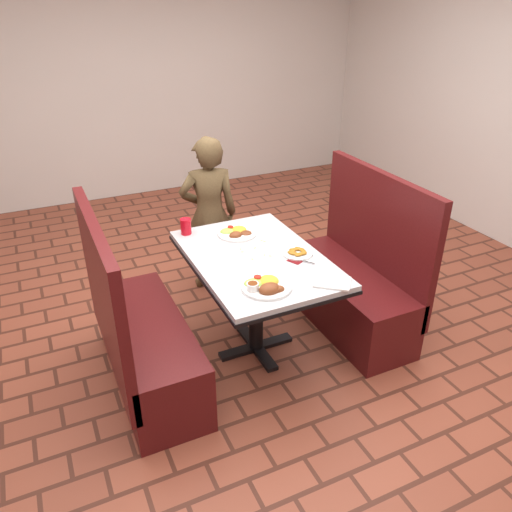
# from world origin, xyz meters

# --- Properties ---
(room) EXTENTS (7.00, 7.04, 2.82)m
(room) POSITION_xyz_m (0.00, 0.00, 1.91)
(room) COLOR brown
(room) RESTS_ON ground
(dining_table) EXTENTS (0.81, 1.21, 0.75)m
(dining_table) POSITION_xyz_m (0.00, 0.00, 0.65)
(dining_table) COLOR silver
(dining_table) RESTS_ON ground
(booth_bench_left) EXTENTS (0.47, 1.20, 1.17)m
(booth_bench_left) POSITION_xyz_m (-0.80, 0.00, 0.33)
(booth_bench_left) COLOR #511213
(booth_bench_left) RESTS_ON ground
(booth_bench_right) EXTENTS (0.47, 1.20, 1.17)m
(booth_bench_right) POSITION_xyz_m (0.80, 0.00, 0.33)
(booth_bench_right) COLOR #511213
(booth_bench_right) RESTS_ON ground
(diner_person) EXTENTS (0.53, 0.40, 1.30)m
(diner_person) POSITION_xyz_m (0.04, 1.00, 0.65)
(diner_person) COLOR brown
(diner_person) RESTS_ON ground
(near_dinner_plate) EXTENTS (0.29, 0.29, 0.09)m
(near_dinner_plate) POSITION_xyz_m (-0.12, -0.39, 0.78)
(near_dinner_plate) COLOR white
(near_dinner_plate) RESTS_ON dining_table
(far_dinner_plate) EXTENTS (0.27, 0.27, 0.07)m
(far_dinner_plate) POSITION_xyz_m (0.02, 0.36, 0.77)
(far_dinner_plate) COLOR white
(far_dinner_plate) RESTS_ON dining_table
(plantain_plate) EXTENTS (0.20, 0.20, 0.03)m
(plantain_plate) POSITION_xyz_m (0.25, -0.09, 0.76)
(plantain_plate) COLOR white
(plantain_plate) RESTS_ON dining_table
(maroon_napkin) EXTENTS (0.12, 0.12, 0.00)m
(maroon_napkin) POSITION_xyz_m (0.21, -0.16, 0.75)
(maroon_napkin) COLOR #5D0D11
(maroon_napkin) RESTS_ON dining_table
(spoon_utensil) EXTENTS (0.09, 0.12, 0.00)m
(spoon_utensil) POSITION_xyz_m (0.24, -0.20, 0.76)
(spoon_utensil) COLOR silver
(spoon_utensil) RESTS_ON dining_table
(red_tumbler) EXTENTS (0.08, 0.08, 0.11)m
(red_tumbler) POSITION_xyz_m (-0.30, 0.52, 0.81)
(red_tumbler) COLOR red
(red_tumbler) RESTS_ON dining_table
(paper_napkin) EXTENTS (0.26, 0.26, 0.01)m
(paper_napkin) POSITION_xyz_m (0.26, -0.50, 0.76)
(paper_napkin) COLOR white
(paper_napkin) RESTS_ON dining_table
(knife_utensil) EXTENTS (0.08, 0.18, 0.00)m
(knife_utensil) POSITION_xyz_m (-0.04, -0.36, 0.76)
(knife_utensil) COLOR silver
(knife_utensil) RESTS_ON dining_table
(fork_utensil) EXTENTS (0.05, 0.14, 0.00)m
(fork_utensil) POSITION_xyz_m (-0.08, -0.35, 0.76)
(fork_utensil) COLOR silver
(fork_utensil) RESTS_ON dining_table
(lettuce_shreds) EXTENTS (0.28, 0.32, 0.00)m
(lettuce_shreds) POSITION_xyz_m (0.04, 0.06, 0.75)
(lettuce_shreds) COLOR #8ACC51
(lettuce_shreds) RESTS_ON dining_table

